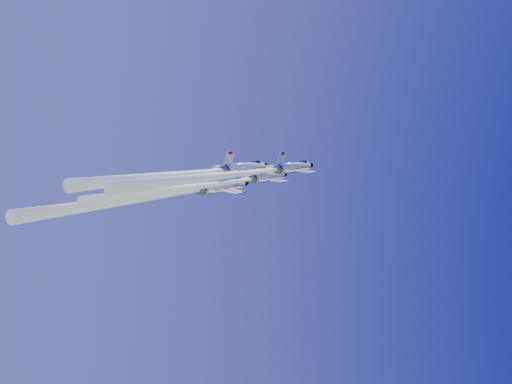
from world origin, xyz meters
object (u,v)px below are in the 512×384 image
object	(u,v)px
jet_lead	(215,184)
jet_right	(243,173)
jet_left	(166,195)
jet_slot	(197,173)

from	to	relation	value
jet_lead	jet_right	distance (m)	9.55
jet_lead	jet_left	xyz separation A→B (m)	(-8.33, 1.79, -2.36)
jet_lead	jet_left	world-z (taller)	jet_lead
jet_right	jet_lead	bearing A→B (deg)	149.66
jet_left	jet_slot	bearing A→B (deg)	-25.84
jet_lead	jet_slot	world-z (taller)	jet_lead
jet_lead	jet_left	bearing A→B (deg)	-144.92
jet_left	jet_right	distance (m)	15.30
jet_left	jet_slot	distance (m)	10.12
jet_lead	jet_slot	distance (m)	9.53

